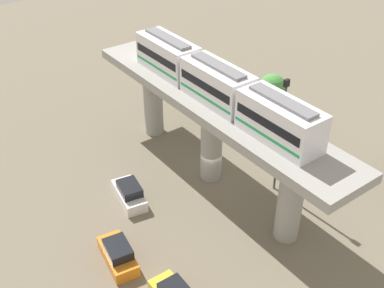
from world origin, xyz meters
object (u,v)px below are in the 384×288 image
Objects in this scene: train at (217,84)px; parked_car_white at (129,194)px; tree_mid_lot at (220,84)px; signal_post at (281,132)px; parked_car_orange at (118,254)px; tree_near_viaduct at (272,88)px.

parked_car_white is (7.64, -1.97, -8.81)m from train.
parked_car_white is at bearing -14.45° from train.
tree_mid_lot is 13.07m from signal_post.
parked_car_white is 1.01× the size of parked_car_orange.
parked_car_orange is at bearing 31.58° from tree_mid_lot.
tree_mid_lot is (-7.21, -8.20, -5.51)m from train.
tree_near_viaduct is (-20.06, -3.64, 2.33)m from parked_car_white.
signal_post reaches higher than tree_near_viaduct.
parked_car_white is 20.52m from tree_near_viaduct.
tree_mid_lot reaches higher than parked_car_white.
parked_car_white is 16.44m from tree_mid_lot.
tree_near_viaduct is 0.76× the size of tree_mid_lot.
tree_near_viaduct is 13.59m from signal_post.
tree_mid_lot is at bearing -107.12° from signal_post.
train reaches higher than parked_car_white.
signal_post reaches higher than parked_car_orange.
tree_near_viaduct is at bearing -155.70° from train.
train is 4.63× the size of parked_car_orange.
tree_mid_lot is (5.21, -2.60, 0.97)m from tree_near_viaduct.
train is at bearing -154.57° from parked_car_orange.
train reaches higher than parked_car_orange.
signal_post is (-11.04, 6.14, 5.09)m from parked_car_white.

